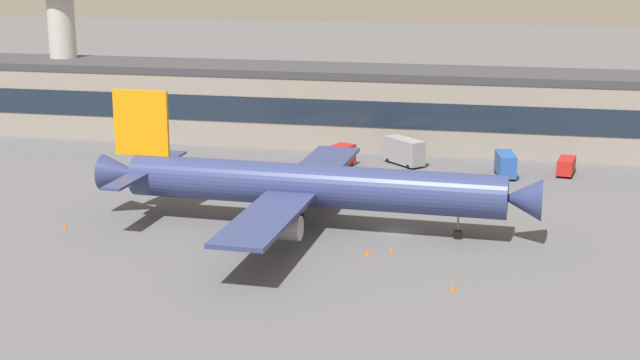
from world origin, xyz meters
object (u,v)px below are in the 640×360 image
at_px(crew_van, 566,166).
at_px(stair_truck, 506,164).
at_px(fuel_truck, 334,158).
at_px(airliner, 306,185).
at_px(traffic_cone_0, 391,249).
at_px(traffic_cone_1, 453,287).
at_px(traffic_cone_2, 65,226).
at_px(traffic_cone_3, 367,253).
at_px(catering_truck, 405,151).
at_px(control_tower, 61,21).

bearing_deg(crew_van, stair_truck, -161.30).
bearing_deg(fuel_truck, airliner, -85.26).
height_order(stair_truck, traffic_cone_0, stair_truck).
distance_m(fuel_truck, traffic_cone_1, 51.57).
xyz_separation_m(traffic_cone_0, traffic_cone_1, (7.61, -10.48, 0.03)).
height_order(stair_truck, traffic_cone_2, stair_truck).
distance_m(airliner, traffic_cone_3, 13.43).
distance_m(catering_truck, traffic_cone_0, 41.94).
bearing_deg(stair_truck, traffic_cone_2, -144.53).
relative_size(catering_truck, traffic_cone_0, 12.09).
height_order(fuel_truck, catering_truck, catering_truck).
bearing_deg(traffic_cone_2, fuel_truck, 54.08).
relative_size(stair_truck, traffic_cone_1, 10.01).
height_order(airliner, traffic_cone_1, airliner).
xyz_separation_m(stair_truck, traffic_cone_0, (-11.82, -37.30, -1.69)).
height_order(airliner, traffic_cone_3, airliner).
bearing_deg(traffic_cone_1, catering_truck, 102.17).
height_order(control_tower, traffic_cone_2, control_tower).
bearing_deg(traffic_cone_3, airliner, 135.83).
bearing_deg(stair_truck, fuel_truck, -177.98).
xyz_separation_m(catering_truck, traffic_cone_1, (11.26, -52.21, -1.98)).
relative_size(traffic_cone_0, traffic_cone_1, 0.91).
height_order(catering_truck, traffic_cone_3, catering_truck).
height_order(traffic_cone_2, traffic_cone_3, traffic_cone_3).
height_order(crew_van, traffic_cone_2, crew_van).
distance_m(stair_truck, catering_truck, 16.09).
height_order(traffic_cone_0, traffic_cone_3, traffic_cone_3).
distance_m(traffic_cone_1, traffic_cone_2, 48.71).
xyz_separation_m(fuel_truck, traffic_cone_2, (-26.01, -35.90, -1.59)).
bearing_deg(traffic_cone_3, catering_truck, 91.60).
xyz_separation_m(airliner, crew_van, (31.99, 33.46, -3.84)).
height_order(crew_van, traffic_cone_3, crew_van).
relative_size(fuel_truck, traffic_cone_2, 14.91).
distance_m(fuel_truck, traffic_cone_2, 44.37).
bearing_deg(fuel_truck, crew_van, 6.43).
height_order(fuel_truck, traffic_cone_2, fuel_truck).
bearing_deg(traffic_cone_0, catering_truck, 94.99).
xyz_separation_m(catering_truck, traffic_cone_2, (-36.21, -41.25, -1.99)).
xyz_separation_m(control_tower, traffic_cone_1, (76.68, -69.09, -19.38)).
bearing_deg(control_tower, traffic_cone_2, -63.31).
xyz_separation_m(catering_truck, traffic_cone_3, (1.22, -43.63, -1.94)).
bearing_deg(traffic_cone_0, traffic_cone_3, -142.00).
height_order(control_tower, traffic_cone_0, control_tower).
bearing_deg(traffic_cone_1, control_tower, 137.98).
distance_m(crew_van, traffic_cone_2, 72.38).
distance_m(control_tower, crew_van, 93.33).
bearing_deg(stair_truck, airliner, -127.28).
distance_m(stair_truck, crew_van, 9.29).
relative_size(airliner, traffic_cone_2, 91.58).
bearing_deg(catering_truck, control_tower, 165.53).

